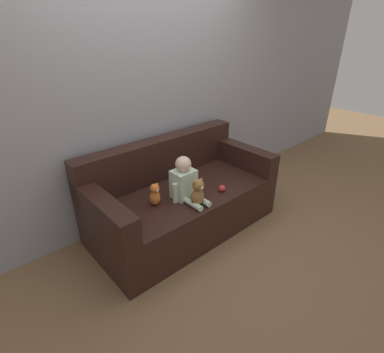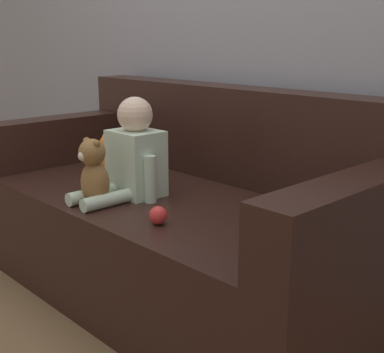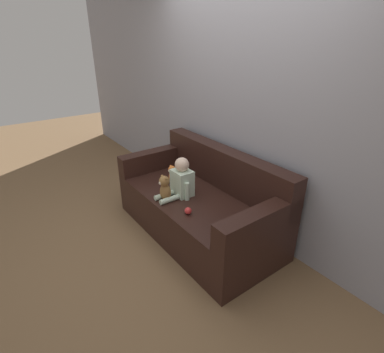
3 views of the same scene
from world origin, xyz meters
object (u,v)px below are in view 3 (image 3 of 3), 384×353
Objects in this scene: plush_toy_side at (172,175)px; toy_ball at (188,211)px; teddy_bear_brown at (165,188)px; couch at (201,205)px; person_baby at (181,181)px.

toy_ball is at bearing -20.45° from plush_toy_side.
couch is at bearing 74.17° from teddy_bear_brown.
couch is 8.83× the size of plush_toy_side.
couch is 7.04× the size of teddy_bear_brown.
toy_ball is (0.24, -0.33, 0.17)m from couch.
person_baby is 0.29m from plush_toy_side.
person_baby is at bearing 155.85° from toy_ball.
teddy_bear_brown is 4.03× the size of toy_ball.
plush_toy_side is at bearing 159.55° from toy_ball.
teddy_bear_brown is 0.36m from toy_ball.
person_baby reaches higher than toy_ball.
plush_toy_side is (-0.27, 0.08, -0.06)m from person_baby.
toy_ball is (0.33, -0.15, -0.13)m from person_baby.
person_baby is (-0.10, -0.18, 0.30)m from couch.
couch reaches higher than plush_toy_side.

